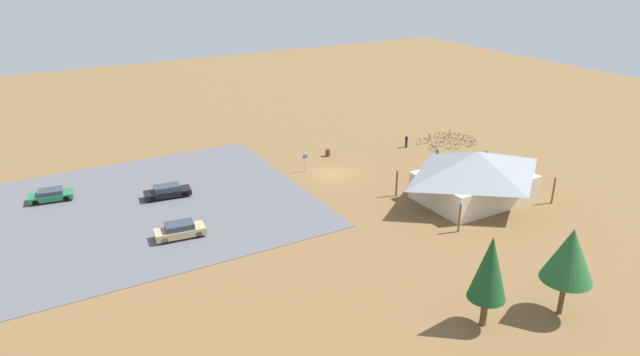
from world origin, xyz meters
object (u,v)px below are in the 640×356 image
bicycle_purple_front_row (469,139)px  car_green_back_corner (51,195)px  bicycle_red_lone_east (430,137)px  pine_west (570,255)px  bicycle_white_trailside (450,133)px  car_black_far_end (167,191)px  car_tan_near_entry (180,230)px  visitor_near_lot (437,154)px  bicycle_black_lone_west (446,139)px  visitor_at_bikes (406,141)px  bicycle_yellow_yard_right (422,141)px  trash_bin (328,153)px  bicycle_yellow_edge_north (460,142)px  bicycle_green_near_porch (472,143)px  bicycle_silver_by_bin (453,146)px  pine_far_west (490,268)px  bicycle_teal_yard_center (438,144)px  bicycle_blue_near_sign (434,148)px  bicycle_orange_yard_front (441,135)px  bike_pavilion (475,173)px  bicycle_blue_yard_left (457,136)px  lot_sign (305,161)px

bicycle_purple_front_row → car_green_back_corner: (51.46, -6.93, 0.29)m
bicycle_red_lone_east → pine_west: bearing=63.3°
bicycle_white_trailside → bicycle_red_lone_east: bicycle_red_lone_east is taller
car_black_far_end → car_tan_near_entry: car_tan_near_entry is taller
pine_west → visitor_near_lot: size_ratio=4.03×
bicycle_black_lone_west → visitor_at_bikes: 6.13m
bicycle_purple_front_row → bicycle_yellow_yard_right: bicycle_yellow_yard_right is taller
bicycle_red_lone_east → bicycle_yellow_yard_right: 2.26m
trash_bin → bicycle_yellow_edge_north: bearing=164.5°
bicycle_white_trailside → pine_west: bearing=58.8°
trash_bin → bicycle_green_near_porch: trash_bin is taller
pine_west → bicycle_silver_by_bin: (-18.07, -31.18, -4.40)m
pine_far_west → bicycle_teal_yard_center: (-22.73, -31.04, -4.14)m
bicycle_yellow_edge_north → bicycle_red_lone_east: size_ratio=1.09×
bicycle_blue_near_sign → bicycle_orange_yard_front: (-4.34, -3.63, 0.02)m
bicycle_blue_near_sign → bicycle_yellow_yard_right: bearing=-97.4°
bicycle_blue_near_sign → car_green_back_corner: size_ratio=0.38×
bicycle_blue_near_sign → bicycle_white_trailside: bearing=-148.1°
bike_pavilion → car_black_far_end: bike_pavilion is taller
bicycle_silver_by_bin → bicycle_green_near_porch: 3.09m
bicycle_purple_front_row → visitor_at_bikes: bearing=-13.6°
bicycle_green_near_porch → bicycle_black_lone_west: bearing=-56.6°
pine_west → car_black_far_end: bearing=-61.4°
bike_pavilion → bicycle_orange_yard_front: bearing=-121.9°
bicycle_red_lone_east → car_green_back_corner: 47.44m
car_green_back_corner → car_tan_near_entry: 17.22m
trash_bin → bicycle_orange_yard_front: size_ratio=0.59×
bicycle_yellow_yard_right → car_black_far_end: car_black_far_end is taller
bicycle_black_lone_west → car_black_far_end: size_ratio=0.34×
bicycle_blue_near_sign → bicycle_red_lone_east: (-2.41, -3.61, 0.01)m
bicycle_white_trailside → bicycle_blue_yard_left: (0.23, 1.80, 0.04)m
bicycle_green_near_porch → visitor_at_bikes: size_ratio=1.01×
trash_bin → bicycle_green_near_porch: size_ratio=0.52×
bicycle_yellow_edge_north → bicycle_red_lone_east: 4.14m
bicycle_orange_yard_front → bicycle_red_lone_east: bearing=0.5°
bicycle_orange_yard_front → visitor_near_lot: visitor_near_lot is taller
bicycle_silver_by_bin → bicycle_teal_yard_center: bicycle_silver_by_bin is taller
bicycle_teal_yard_center → visitor_at_bikes: bearing=-25.5°
trash_bin → pine_west: (2.45, 36.89, 4.33)m
pine_far_west → bicycle_teal_yard_center: 38.70m
pine_west → bicycle_white_trailside: 42.15m
bicycle_yellow_edge_north → bicycle_teal_yard_center: (3.06, -0.80, -0.02)m
lot_sign → bicycle_yellow_yard_right: lot_sign is taller
lot_sign → pine_far_west: pine_far_west is taller
bicycle_white_trailside → visitor_near_lot: visitor_near_lot is taller
bicycle_silver_by_bin → bicycle_red_lone_east: 4.38m
bicycle_white_trailside → pine_far_west: bearing=51.1°
bicycle_blue_near_sign → bicycle_yellow_yard_right: 2.69m
bicycle_green_near_porch → bicycle_yellow_edge_north: bearing=-49.1°
car_tan_near_entry → bicycle_purple_front_row: bearing=-169.8°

